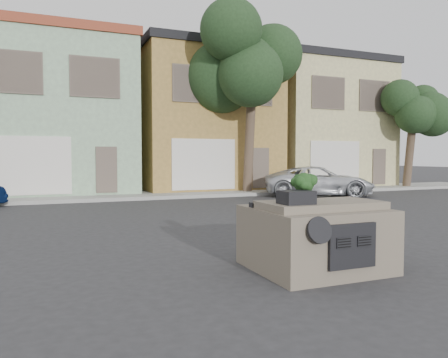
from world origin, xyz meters
TOP-DOWN VIEW (x-y plane):
  - ground_plane at (0.00, 0.00)m, footprint 120.00×120.00m
  - sidewalk at (0.00, 10.50)m, footprint 40.00×3.00m
  - townhouse_mint at (-3.50, 14.50)m, footprint 7.20×8.20m
  - townhouse_tan at (4.00, 14.50)m, footprint 7.20×8.20m
  - townhouse_beige at (11.50, 14.50)m, footprint 7.20×8.20m
  - silver_pickup at (7.58, 7.81)m, footprint 5.41×4.12m
  - tree_near at (5.00, 9.80)m, footprint 4.40×4.00m
  - tree_far at (15.00, 9.80)m, footprint 3.20×3.00m
  - car_dashboard at (0.00, -3.00)m, footprint 2.00×1.80m
  - instrument_hump at (-0.58, -3.35)m, footprint 0.48×0.38m
  - wiper_arm at (0.28, -2.62)m, footprint 0.69×0.15m
  - broccoli at (-0.32, -3.16)m, footprint 0.54×0.54m

SIDE VIEW (x-z plane):
  - ground_plane at x=0.00m, z-range 0.00..0.00m
  - silver_pickup at x=7.58m, z-range -0.68..0.68m
  - sidewalk at x=0.00m, z-range 0.00..0.15m
  - car_dashboard at x=0.00m, z-range 0.00..1.12m
  - wiper_arm at x=0.28m, z-range 1.12..1.14m
  - instrument_hump at x=-0.58m, z-range 1.12..1.32m
  - broccoli at x=-0.32m, z-range 1.12..1.59m
  - tree_far at x=15.00m, z-range 0.00..6.00m
  - townhouse_mint at x=-3.50m, z-range 0.00..7.55m
  - townhouse_tan at x=4.00m, z-range 0.00..7.55m
  - townhouse_beige at x=11.50m, z-range 0.00..7.55m
  - tree_near at x=5.00m, z-range 0.00..8.50m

